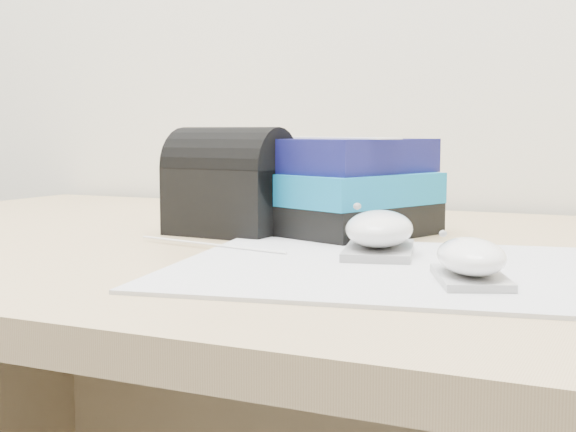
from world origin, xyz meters
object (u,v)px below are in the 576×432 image
at_px(mouse_front, 471,260).
at_px(pouch, 230,183).
at_px(mouse_rear, 379,232).
at_px(book_stack, 323,186).

relative_size(mouse_front, pouch, 0.75).
bearing_deg(mouse_rear, mouse_front, -43.24).
bearing_deg(mouse_front, pouch, 148.76).
xyz_separation_m(mouse_rear, mouse_front, (0.11, -0.10, -0.00)).
distance_m(mouse_rear, pouch, 0.23).
relative_size(mouse_rear, mouse_front, 1.20).
xyz_separation_m(mouse_rear, book_stack, (-0.12, 0.16, 0.03)).
bearing_deg(pouch, book_stack, 37.24).
bearing_deg(mouse_rear, pouch, 156.45).
height_order(mouse_rear, pouch, pouch).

